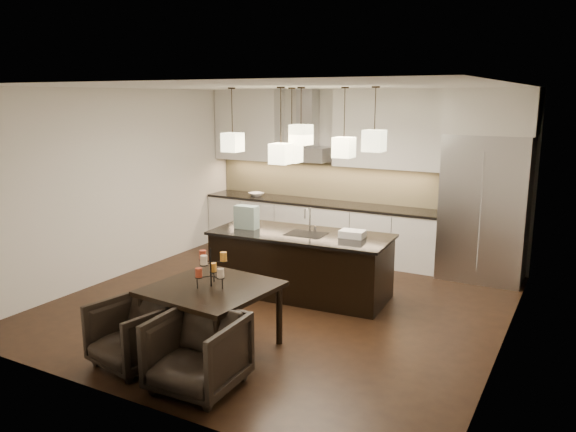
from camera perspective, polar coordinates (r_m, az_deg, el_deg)
The scene contains 37 objects.
floor at distance 7.49m, azimuth -0.74°, elevation -8.99°, with size 5.50×5.50×0.02m, color black.
ceiling at distance 7.00m, azimuth -0.81°, elevation 13.11°, with size 5.50×5.50×0.02m, color white.
wall_back at distance 9.58m, azimuth 7.40°, elevation 4.27°, with size 5.50×0.02×2.80m, color silver.
wall_front at distance 4.96m, azimuth -16.71°, elevation -3.44°, with size 5.50×0.02×2.80m, color silver.
wall_left at distance 8.79m, azimuth -16.67°, elevation 3.16°, with size 0.02×5.50×2.80m, color silver.
wall_right at distance 6.26m, azimuth 21.80°, elevation -0.63°, with size 0.02×5.50×2.80m, color silver.
refrigerator at distance 8.72m, azimuth 19.35°, elevation 0.76°, with size 1.20×0.72×2.15m, color #B7B7BA.
fridge_panel at distance 8.58m, azimuth 20.00°, elevation 9.97°, with size 1.26×0.72×0.65m, color silver.
lower_cabinets at distance 9.70m, azimuth 3.09°, elevation -1.32°, with size 4.21×0.62×0.88m, color silver.
countertop at distance 9.61m, azimuth 3.13°, elevation 1.35°, with size 4.21×0.66×0.04m, color black.
backsplash at distance 9.82m, azimuth 3.91°, elevation 3.56°, with size 4.21×0.02×0.63m, color tan.
upper_cab_left at distance 10.29m, azimuth -3.98°, elevation 9.21°, with size 1.25×0.35×1.25m, color silver.
upper_cab_right at distance 9.14m, azimuth 10.35°, elevation 8.69°, with size 1.86×0.35×1.25m, color silver.
hood_canopy at distance 9.67m, azimuth 1.70°, elevation 6.34°, with size 0.90×0.52×0.24m, color #B7B7BA.
hood_chimney at distance 9.72m, azimuth 2.02°, elevation 9.92°, with size 0.30×0.28×0.96m, color #B7B7BA.
fruit_bowl at distance 10.14m, azimuth -3.26°, elevation 2.21°, with size 0.26×0.26×0.06m, color silver.
island_body at distance 7.71m, azimuth 1.29°, elevation -5.02°, with size 2.36×0.95×0.83m, color black.
island_top at distance 7.60m, azimuth 1.31°, elevation -1.89°, with size 2.44×1.02×0.04m, color black.
faucet at distance 7.60m, azimuth 2.26°, elevation -0.35°, with size 0.09×0.23×0.36m, color silver, non-canonical shape.
tote_bag at distance 7.86m, azimuth -4.23°, elevation -0.11°, with size 0.32×0.17×0.32m, color #1F4B37.
food_container at distance 7.40m, azimuth 6.56°, elevation -1.82°, with size 0.32×0.23×0.09m, color silver.
dining_table at distance 6.16m, azimuth -7.70°, elevation -10.23°, with size 1.19×1.19×0.72m, color black, non-canonical shape.
candelabra at distance 5.97m, azimuth -7.85°, elevation -5.18°, with size 0.34×0.34×0.42m, color black, non-canonical shape.
candle_a at distance 5.89m, azimuth -6.86°, elevation -5.78°, with size 0.07×0.07×0.10m, color beige.
candle_b at distance 6.10m, azimuth -7.61°, elevation -5.17°, with size 0.07×0.07×0.10m, color orange.
candle_c at distance 5.94m, azimuth -9.06°, elevation -5.70°, with size 0.07×0.07×0.10m, color #AB3C24.
candle_d at distance 5.93m, azimuth -6.57°, elevation -4.12°, with size 0.07×0.07×0.10m, color orange.
candle_e at distance 6.03m, azimuth -8.65°, elevation -3.91°, with size 0.07×0.07×0.10m, color #AB3C24.
candle_f at distance 5.83m, azimuth -8.55°, elevation -4.45°, with size 0.07×0.07×0.10m, color beige.
armchair_left at distance 5.99m, azimuth -15.48°, elevation -11.46°, with size 0.71×0.73×0.67m, color black.
armchair_right at distance 5.40m, azimuth -9.19°, elevation -13.58°, with size 0.77×0.79×0.72m, color black.
pendant_a at distance 7.87m, azimuth -5.65°, elevation 7.46°, with size 0.24×0.24×0.26m, color beige.
pendant_b at distance 7.88m, azimuth 0.38°, elevation 6.41°, with size 0.24×0.24×0.26m, color beige.
pendant_c at distance 7.34m, azimuth 1.33°, elevation 8.26°, with size 0.24×0.24×0.26m, color beige.
pendant_d at distance 7.30m, azimuth 5.69°, elevation 6.95°, with size 0.24×0.24×0.26m, color beige.
pendant_e at distance 6.94m, azimuth 8.75°, elevation 7.56°, with size 0.24×0.24×0.26m, color beige.
pendant_f at distance 7.20m, azimuth -0.73°, elevation 6.35°, with size 0.24×0.24×0.26m, color beige.
Camera 1 is at (3.45, -6.09, 2.68)m, focal length 35.00 mm.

